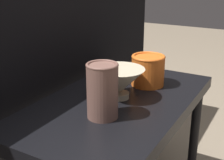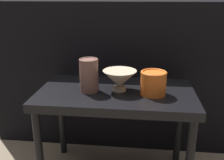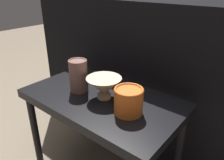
{
  "view_description": "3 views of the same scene",
  "coord_description": "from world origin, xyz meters",
  "views": [
    {
      "loc": [
        -0.79,
        -0.43,
        0.87
      ],
      "look_at": [
        -0.01,
        0.01,
        0.54
      ],
      "focal_mm": 50.0,
      "sensor_mm": 36.0,
      "label": 1
    },
    {
      "loc": [
        0.11,
        -1.15,
        0.91
      ],
      "look_at": [
        -0.02,
        -0.03,
        0.54
      ],
      "focal_mm": 42.0,
      "sensor_mm": 36.0,
      "label": 2
    },
    {
      "loc": [
        0.59,
        -0.65,
        0.97
      ],
      "look_at": [
        0.05,
        0.01,
        0.57
      ],
      "focal_mm": 35.0,
      "sensor_mm": 36.0,
      "label": 3
    }
  ],
  "objects": [
    {
      "name": "table",
      "position": [
        0.0,
        0.0,
        0.42
      ],
      "size": [
        0.73,
        0.42,
        0.48
      ],
      "color": "black",
      "rests_on": "ground_plane"
    },
    {
      "name": "bowl",
      "position": [
        0.02,
        0.0,
        0.53
      ],
      "size": [
        0.16,
        0.16,
        0.1
      ],
      "color": "#C1B293",
      "rests_on": "table"
    },
    {
      "name": "vase_colorful_right",
      "position": [
        0.17,
        -0.03,
        0.53
      ],
      "size": [
        0.12,
        0.12,
        0.11
      ],
      "color": "orange",
      "rests_on": "table"
    },
    {
      "name": "vase_textured_left",
      "position": [
        -0.12,
        -0.02,
        0.56
      ],
      "size": [
        0.09,
        0.09,
        0.16
      ],
      "color": "brown",
      "rests_on": "table"
    },
    {
      "name": "couch_backdrop",
      "position": [
        0.0,
        0.51,
        0.44
      ],
      "size": [
        1.58,
        0.5,
        0.87
      ],
      "color": "black",
      "rests_on": "ground_plane"
    }
  ]
}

